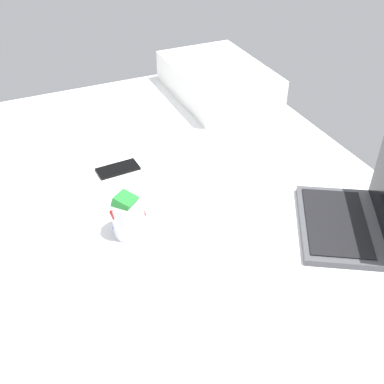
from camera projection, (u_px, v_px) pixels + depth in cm
name	position (u px, v px, depth cm)	size (l,w,h in cm)	color
bed_mattress	(166.00, 220.00, 151.32)	(180.00, 140.00, 18.00)	white
laptop	(354.00, 217.00, 132.13)	(40.11, 36.56, 23.00)	#4C4C51
snack_cup	(128.00, 216.00, 129.92)	(10.15, 10.22, 13.85)	silver
cell_phone	(118.00, 169.00, 158.06)	(6.80, 14.00, 0.80)	black
pillow	(218.00, 80.00, 200.72)	(52.00, 36.00, 13.00)	white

